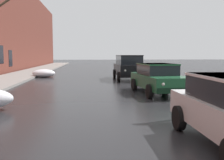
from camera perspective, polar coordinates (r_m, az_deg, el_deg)
name	(u,v)px	position (r m, az deg, el deg)	size (l,w,h in m)	color
snow_bank_near_corner_left	(44,73)	(21.81, -14.96, 1.45)	(1.85, 1.31, 0.65)	white
snow_bank_along_left_kerb	(154,72)	(21.91, 9.24, 1.79)	(2.70, 1.27, 0.81)	white
sedan_green_parked_kerbside_close	(158,78)	(12.40, 10.19, 0.52)	(2.14, 4.21, 1.42)	#1E5633
suv_black_parked_kerbside_mid	(129,66)	(19.04, 3.71, 3.07)	(2.01, 4.76, 1.82)	black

